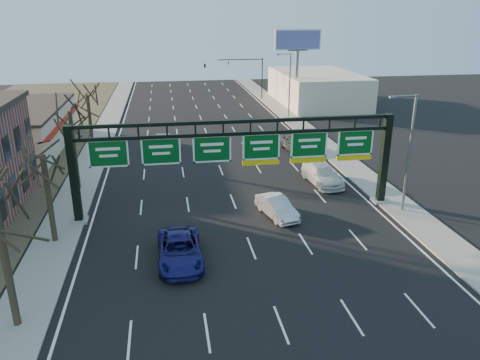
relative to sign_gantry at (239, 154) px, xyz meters
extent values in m
plane|color=black|center=(-0.16, -8.00, -4.63)|extent=(160.00, 160.00, 0.00)
cube|color=gray|center=(-12.96, 12.00, -4.57)|extent=(3.00, 120.00, 0.12)
cube|color=gray|center=(12.64, 12.00, -4.57)|extent=(3.00, 120.00, 0.12)
cube|color=white|center=(-0.16, 12.00, -4.62)|extent=(21.60, 120.00, 0.01)
cube|color=black|center=(-11.86, 0.00, -1.03)|extent=(0.55, 0.55, 7.20)
cube|color=gray|center=(-11.86, 0.00, -4.53)|extent=(1.20, 1.20, 0.20)
cube|color=black|center=(11.54, 0.00, -1.03)|extent=(0.55, 0.55, 7.20)
cube|color=gray|center=(11.54, 0.00, -4.53)|extent=(1.20, 1.20, 0.20)
cube|color=black|center=(-0.16, 0.00, 2.42)|extent=(23.40, 0.25, 0.25)
cube|color=black|center=(-0.16, 0.00, 1.52)|extent=(23.40, 0.25, 0.25)
cube|color=#054818|center=(-9.33, 0.00, 0.47)|extent=(2.80, 0.10, 2.00)
cube|color=#054818|center=(-5.66, 0.00, 0.47)|extent=(2.80, 0.10, 2.00)
cube|color=#054818|center=(-1.99, 0.00, 0.47)|extent=(2.80, 0.10, 2.00)
cube|color=#054818|center=(1.67, 0.00, 0.47)|extent=(2.80, 0.10, 2.00)
cube|color=yellow|center=(1.67, 0.00, -0.75)|extent=(2.80, 0.10, 0.40)
cube|color=#054818|center=(5.34, 0.00, 0.47)|extent=(2.80, 0.10, 2.00)
cube|color=yellow|center=(5.34, 0.00, -0.75)|extent=(2.80, 0.10, 0.40)
cube|color=#054818|center=(9.01, 0.00, 0.47)|extent=(2.80, 0.10, 2.00)
cube|color=yellow|center=(9.01, 0.00, -0.75)|extent=(2.80, 0.10, 0.40)
cube|color=beige|center=(-21.66, 21.00, -2.43)|extent=(10.00, 18.00, 4.40)
cube|color=#332B26|center=(-21.66, 21.00, -0.08)|extent=(10.40, 18.40, 0.30)
cube|color=#9C1C0F|center=(-16.56, 21.00, -1.63)|extent=(1.20, 18.00, 0.40)
cube|color=beige|center=(19.84, 42.00, -2.13)|extent=(12.00, 20.00, 5.00)
cylinder|color=#2E2419|center=(-12.96, -12.00, -1.28)|extent=(0.36, 0.36, 6.46)
cylinder|color=#2E2419|center=(-12.96, -3.00, -1.47)|extent=(0.36, 0.36, 6.08)
cylinder|color=#2E2419|center=(-12.96, 7.00, -1.09)|extent=(0.36, 0.36, 6.84)
cylinder|color=#2E2419|center=(-12.96, 17.00, -1.28)|extent=(0.36, 0.36, 6.46)
cylinder|color=slate|center=(12.44, -2.00, -0.01)|extent=(0.20, 0.20, 9.00)
cylinder|color=slate|center=(11.54, -2.00, 4.39)|extent=(1.80, 0.12, 0.12)
cube|color=slate|center=(10.64, -2.00, 4.34)|extent=(0.50, 0.22, 0.15)
cylinder|color=slate|center=(12.44, 32.00, -0.01)|extent=(0.20, 0.20, 9.00)
cylinder|color=slate|center=(11.54, 32.00, 4.39)|extent=(1.80, 0.12, 0.12)
cube|color=slate|center=(10.64, 32.00, 4.34)|extent=(0.50, 0.22, 0.15)
cylinder|color=slate|center=(14.84, 37.00, -0.13)|extent=(0.50, 0.50, 9.00)
cube|color=slate|center=(14.84, 37.00, 4.37)|extent=(3.00, 0.30, 0.20)
cube|color=white|center=(14.84, 37.00, 5.87)|extent=(7.00, 0.30, 3.00)
cube|color=#545BA9|center=(14.84, 36.80, 5.87)|extent=(6.60, 0.05, 2.60)
cylinder|color=black|center=(11.64, 47.00, -1.13)|extent=(0.18, 0.18, 7.00)
cylinder|color=black|center=(7.84, 47.00, 2.17)|extent=(7.60, 0.14, 0.14)
imported|color=black|center=(5.84, 47.00, 1.37)|extent=(0.20, 0.20, 1.00)
imported|color=black|center=(1.84, 47.00, 1.37)|extent=(0.54, 0.54, 1.62)
imported|color=navy|center=(-4.80, -7.02, -3.83)|extent=(2.71, 5.78, 1.60)
imported|color=#B5B5BA|center=(2.64, -1.41, -3.88)|extent=(2.65, 4.78, 1.49)
imported|color=silver|center=(8.31, 4.91, -3.81)|extent=(2.86, 5.85, 1.64)
imported|color=#3E4143|center=(8.62, 15.51, -3.81)|extent=(2.56, 5.04, 1.65)
imported|color=#B8B9BD|center=(-5.62, 18.80, -3.91)|extent=(1.79, 4.47, 1.45)
camera|label=1|loc=(-5.28, -32.66, 9.97)|focal=35.00mm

